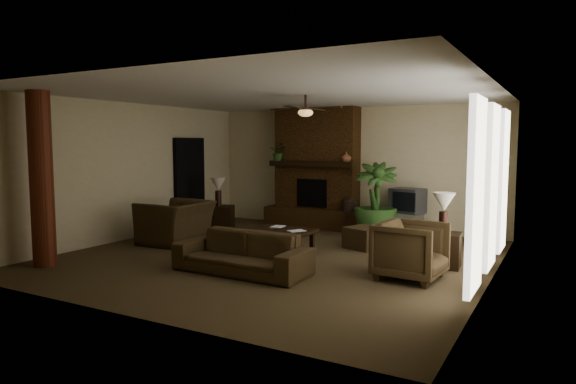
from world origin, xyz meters
The scene contains 23 objects.
room_shell centered at (0.00, 0.00, 1.40)m, with size 7.00×7.00×7.00m.
fireplace centered at (-0.80, 3.22, 1.16)m, with size 2.40×0.70×2.80m.
windows centered at (3.45, 0.20, 1.35)m, with size 0.08×3.65×2.35m.
log_column centered at (-2.95, -2.40, 1.40)m, with size 0.36×0.36×2.80m, color maroon.
doorway centered at (-3.44, 1.80, 1.05)m, with size 0.10×1.00×2.10m, color black.
ceiling_fan centered at (0.40, 0.30, 2.53)m, with size 1.35×1.35×0.37m.
sofa centered at (0.10, -1.24, 0.41)m, with size 2.11×0.62×0.83m, color #3F301B.
armchair_left centered at (-2.35, 0.07, 0.56)m, with size 1.27×0.83×1.11m, color #3F301B.
armchair_right centered at (2.46, -0.35, 0.46)m, with size 0.90×0.85×0.93m, color #3F301B.
coffee_table centered at (-0.11, 0.35, 0.37)m, with size 1.20×0.70×0.43m.
ottoman centered at (1.09, 1.40, 0.20)m, with size 0.60×0.60×0.40m, color #3F301B.
tv_stand centered at (1.40, 3.06, 0.25)m, with size 0.85×0.50×0.50m, color silver.
tv centered at (1.44, 3.06, 0.76)m, with size 0.76×0.68×0.52m.
floor_vase centered at (0.15, 2.97, 0.43)m, with size 0.34×0.34×0.77m.
floor_plant centered at (0.94, 2.42, 0.44)m, with size 0.89×1.59×0.89m, color #2E5120.
side_table_left centered at (-2.49, 1.78, 0.28)m, with size 0.50×0.50×0.55m, color black.
lamp_left centered at (-2.55, 1.73, 1.00)m, with size 0.39×0.39×0.65m.
side_table_right centered at (2.72, 0.64, 0.28)m, with size 0.50×0.50×0.55m, color black.
lamp_right centered at (2.71, 0.59, 1.00)m, with size 0.45×0.45×0.65m.
mantel_plant centered at (-1.65, 2.93, 1.72)m, with size 0.38×0.42×0.33m, color #2E5120.
mantel_vase centered at (0.06, 2.98, 1.67)m, with size 0.22×0.23×0.22m, color brown.
book_a centered at (-0.33, 0.41, 0.57)m, with size 0.22×0.03×0.29m, color #999999.
book_b centered at (0.20, 0.26, 0.58)m, with size 0.21×0.02×0.29m, color #999999.
Camera 1 is at (4.41, -7.57, 1.98)m, focal length 31.72 mm.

